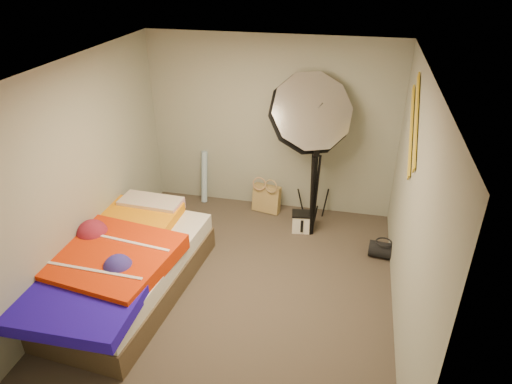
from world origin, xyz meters
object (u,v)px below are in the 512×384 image
(camera_case, at_px, (302,223))
(photo_umbrella, at_px, (310,114))
(camera_tripod, at_px, (314,186))
(duffel_bag, at_px, (383,250))
(wrapping_roll, at_px, (204,177))
(bed, at_px, (112,265))
(tote_bag, at_px, (267,199))

(camera_case, xyz_separation_m, photo_umbrella, (-0.00, 0.20, 1.48))
(camera_case, bearing_deg, camera_tripod, -29.73)
(camera_case, xyz_separation_m, duffel_bag, (1.07, -0.38, -0.03))
(wrapping_roll, height_order, bed, wrapping_roll)
(camera_case, bearing_deg, photo_umbrella, 83.13)
(wrapping_roll, bearing_deg, camera_case, -19.04)
(wrapping_roll, height_order, camera_case, wrapping_roll)
(wrapping_roll, xyz_separation_m, bed, (-0.35, -2.21, -0.07))
(duffel_bag, bearing_deg, camera_tripod, 167.49)
(tote_bag, xyz_separation_m, bed, (-1.34, -2.09, 0.13))
(camera_case, relative_size, camera_tripod, 0.20)
(wrapping_roll, bearing_deg, bed, -99.09)
(bed, distance_m, photo_umbrella, 2.97)
(camera_case, height_order, photo_umbrella, photo_umbrella)
(camera_case, distance_m, photo_umbrella, 1.50)
(camera_tripod, bearing_deg, tote_bag, 146.13)
(wrapping_roll, bearing_deg, tote_bag, -6.67)
(camera_tripod, bearing_deg, photo_umbrella, 118.15)
(tote_bag, distance_m, camera_tripod, 1.02)
(bed, height_order, photo_umbrella, photo_umbrella)
(camera_case, relative_size, photo_umbrella, 0.12)
(tote_bag, height_order, camera_case, tote_bag)
(tote_bag, relative_size, photo_umbrella, 0.18)
(bed, bearing_deg, duffel_bag, 23.23)
(tote_bag, distance_m, wrapping_roll, 1.01)
(duffel_bag, relative_size, photo_umbrella, 0.15)
(camera_case, bearing_deg, tote_bag, 136.39)
(duffel_bag, relative_size, camera_tripod, 0.26)
(camera_case, bearing_deg, duffel_bag, -26.87)
(photo_umbrella, bearing_deg, bed, -135.80)
(tote_bag, bearing_deg, camera_case, -24.71)
(duffel_bag, bearing_deg, wrapping_roll, 167.32)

